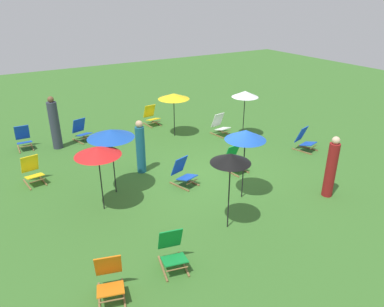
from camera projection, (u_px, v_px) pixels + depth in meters
ground_plane at (213, 183)px, 10.52m from camera, size 40.00×40.00×0.00m
deckchair_0 at (183, 173)px, 10.35m from camera, size 0.68×0.87×0.83m
deckchair_1 at (235, 160)px, 11.15m from camera, size 0.56×0.81×0.83m
deckchair_2 at (81, 131)px, 13.47m from camera, size 0.67×0.86×0.83m
deckchair_3 at (23, 138)px, 12.77m from camera, size 0.50×0.77×0.83m
deckchair_4 at (305, 140)px, 12.64m from camera, size 0.66×0.86×0.83m
deckchair_5 at (32, 171)px, 10.44m from camera, size 0.57×0.81×0.83m
deckchair_6 at (110, 279)px, 6.51m from camera, size 0.67×0.86×0.83m
deckchair_7 at (172, 251)px, 7.22m from camera, size 0.64×0.85×0.83m
deckchair_8 at (151, 116)px, 15.09m from camera, size 0.53×0.79×0.83m
deckchair_9 at (220, 125)px, 14.05m from camera, size 0.57×0.82×0.83m
umbrella_0 at (174, 96)px, 13.41m from camera, size 1.18×1.18×1.68m
umbrella_1 at (111, 134)px, 9.37m from camera, size 1.24×1.24×1.86m
umbrella_2 at (245, 94)px, 13.20m from camera, size 0.99×0.99×1.81m
umbrella_3 at (231, 158)px, 7.85m from camera, size 0.91×0.91×1.91m
umbrella_4 at (246, 135)px, 9.10m from camera, size 1.06×1.06×1.94m
umbrella_5 at (98, 151)px, 8.63m from camera, size 1.13×1.13×1.74m
person_0 at (331, 168)px, 9.59m from camera, size 0.40×0.40×1.73m
person_1 at (141, 148)px, 10.91m from camera, size 0.34×0.34×1.67m
person_2 at (55, 124)px, 12.58m from camera, size 0.34×0.34×1.89m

